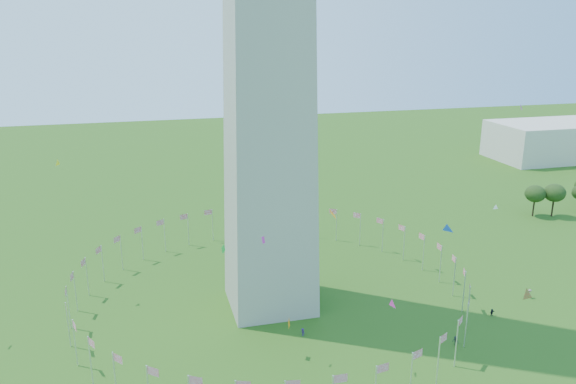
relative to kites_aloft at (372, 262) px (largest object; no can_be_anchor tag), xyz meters
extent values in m
cylinder|color=silver|center=(28.26, 25.22, -14.45)|extent=(0.24, 0.24, 9.00)
cylinder|color=silver|center=(27.65, 32.16, -14.45)|extent=(0.24, 0.24, 9.00)
cylinder|color=silver|center=(25.84, 38.90, -14.45)|extent=(0.24, 0.24, 9.00)
cylinder|color=silver|center=(22.90, 45.22, -14.45)|extent=(0.24, 0.24, 9.00)
cylinder|color=silver|center=(18.90, 50.93, -14.45)|extent=(0.24, 0.24, 9.00)
cylinder|color=silver|center=(13.97, 55.86, -14.45)|extent=(0.24, 0.24, 9.00)
cylinder|color=silver|center=(8.26, 59.86, -14.45)|extent=(0.24, 0.24, 9.00)
cylinder|color=silver|center=(1.94, 62.81, -14.45)|extent=(0.24, 0.24, 9.00)
cylinder|color=silver|center=(-4.80, 64.61, -14.45)|extent=(0.24, 0.24, 9.00)
cylinder|color=silver|center=(-11.74, 65.22, -14.45)|extent=(0.24, 0.24, 9.00)
cylinder|color=silver|center=(-18.69, 64.61, -14.45)|extent=(0.24, 0.24, 9.00)
cylinder|color=silver|center=(-25.42, 62.81, -14.45)|extent=(0.24, 0.24, 9.00)
cylinder|color=silver|center=(-31.74, 59.86, -14.45)|extent=(0.24, 0.24, 9.00)
cylinder|color=silver|center=(-37.45, 55.86, -14.45)|extent=(0.24, 0.24, 9.00)
cylinder|color=silver|center=(-42.39, 50.93, -14.45)|extent=(0.24, 0.24, 9.00)
cylinder|color=silver|center=(-46.38, 45.22, -14.45)|extent=(0.24, 0.24, 9.00)
cylinder|color=silver|center=(-49.33, 38.90, -14.45)|extent=(0.24, 0.24, 9.00)
cylinder|color=silver|center=(-51.14, 32.16, -14.45)|extent=(0.24, 0.24, 9.00)
cylinder|color=silver|center=(-51.74, 25.22, -14.45)|extent=(0.24, 0.24, 9.00)
cylinder|color=silver|center=(-51.14, 18.27, -14.45)|extent=(0.24, 0.24, 9.00)
cylinder|color=silver|center=(-49.33, 11.54, -14.45)|extent=(0.24, 0.24, 9.00)
cylinder|color=silver|center=(-46.38, 5.22, -14.45)|extent=(0.24, 0.24, 9.00)
cylinder|color=silver|center=(-42.39, -0.49, -14.45)|extent=(0.24, 0.24, 9.00)
cylinder|color=silver|center=(1.94, -12.37, -14.45)|extent=(0.24, 0.24, 9.00)
cylinder|color=silver|center=(8.26, -9.42, -14.45)|extent=(0.24, 0.24, 9.00)
cylinder|color=silver|center=(13.97, -5.42, -14.45)|extent=(0.24, 0.24, 9.00)
cylinder|color=silver|center=(18.90, -0.49, -14.45)|extent=(0.24, 0.24, 9.00)
cylinder|color=silver|center=(22.90, 5.22, -14.45)|extent=(0.24, 0.24, 9.00)
cylinder|color=silver|center=(25.84, 11.54, -14.45)|extent=(0.24, 0.24, 9.00)
cylinder|color=silver|center=(27.65, 18.27, -14.45)|extent=(0.24, 0.24, 9.00)
cube|color=beige|center=(138.26, 125.22, -10.95)|extent=(50.00, 30.00, 16.00)
imported|color=#301B51|center=(-8.70, 10.95, -18.17)|extent=(0.99, 1.15, 1.55)
imported|color=black|center=(30.74, 8.41, -18.17)|extent=(1.56, 1.12, 1.55)
imported|color=slate|center=(43.26, 13.22, -17.95)|extent=(1.17, 1.48, 2.00)
imported|color=black|center=(17.68, 0.49, -18.03)|extent=(1.26, 1.34, 1.83)
plane|color=blue|center=(18.13, 7.18, 1.59)|extent=(1.44, 2.49, 2.41)
plane|color=green|center=(-24.32, 3.36, 3.57)|extent=(0.37, 1.47, 1.52)
plane|color=yellow|center=(-52.77, 40.70, 10.67)|extent=(0.89, 1.40, 1.65)
plane|color=#CC2699|center=(-16.99, 6.94, 3.01)|extent=(1.27, 0.70, 1.37)
plane|color=orange|center=(-6.26, 2.39, 8.21)|extent=(1.79, 1.27, 1.69)
plane|color=#CC2699|center=(37.55, 15.83, 22.24)|extent=(1.01, 0.94, 1.28)
plane|color=#CC2699|center=(-0.54, -9.49, -2.88)|extent=(0.67, 1.35, 1.49)
plane|color=orange|center=(-12.93, 5.22, -12.51)|extent=(1.51, 0.89, 1.71)
plane|color=white|center=(27.15, 6.12, 5.36)|extent=(1.01, 0.02, 1.01)
plane|color=red|center=(21.49, -11.98, -3.00)|extent=(1.97, 0.78, 1.87)
ellipsoid|color=#274517|center=(79.83, 59.75, -14.13)|extent=(6.17, 6.17, 9.64)
ellipsoid|color=#274517|center=(85.31, 57.97, -13.88)|extent=(6.49, 6.49, 10.14)
camera|label=1|loc=(-35.63, -79.87, 38.04)|focal=35.00mm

